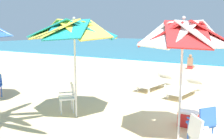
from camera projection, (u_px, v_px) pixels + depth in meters
ground_plane at (203, 110)px, 7.53m from camera, size 80.00×80.00×0.00m
beach_umbrella_0 at (183, 35)px, 5.14m from camera, size 2.06×2.06×2.74m
plastic_chair_0 at (203, 123)px, 5.25m from camera, size 0.63×0.63×0.87m
plastic_chair_1 at (201, 135)px, 4.63m from camera, size 0.63×0.63×0.87m
beach_umbrella_1 at (74, 30)px, 6.58m from camera, size 2.45×2.45×2.79m
plastic_chair_2 at (69, 96)px, 7.34m from camera, size 0.63×0.63×0.87m
sun_lounger_1 at (185, 88)px, 9.20m from camera, size 1.01×2.22×0.62m
sun_lounger_2 at (154, 82)px, 10.25m from camera, size 1.00×2.22×0.62m
cooler_box at (188, 119)px, 6.29m from camera, size 0.50×0.34×0.40m
beachgoer_seated at (191, 64)px, 15.30m from camera, size 0.30×0.93×0.92m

